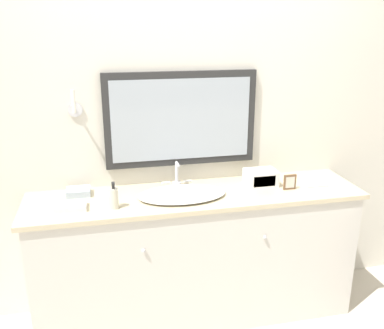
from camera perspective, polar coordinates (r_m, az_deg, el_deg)
wall_back at (r=2.91m, az=-0.68°, el=4.89°), size 8.00×0.18×2.55m
vanity_counter at (r=2.95m, az=0.58°, el=-12.09°), size 2.16×0.53×0.91m
sink_basin at (r=2.71m, az=-1.35°, el=-3.87°), size 0.56×0.38×0.18m
soap_bottle at (r=2.56m, az=-10.38°, el=-4.38°), size 0.05×0.05×0.17m
appliance_box at (r=2.91m, az=9.14°, el=-1.76°), size 0.21×0.15×0.11m
picture_frame at (r=2.87m, az=12.91°, el=-2.30°), size 0.08×0.01×0.10m
hand_towel_near_sink at (r=2.62m, az=-15.91°, el=-5.41°), size 0.18×0.12×0.03m
hand_towel_far_corner at (r=2.82m, az=-14.91°, el=-3.53°), size 0.15×0.12×0.04m
metal_tray at (r=3.02m, az=15.91°, el=-2.48°), size 0.15×0.12×0.01m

